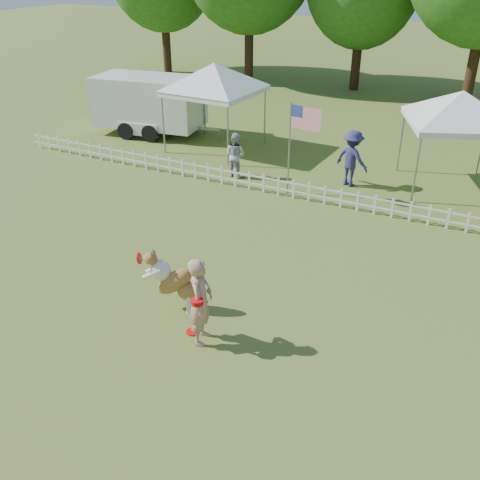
{
  "coord_description": "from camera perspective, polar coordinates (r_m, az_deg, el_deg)",
  "views": [
    {
      "loc": [
        5.22,
        -7.11,
        6.57
      ],
      "look_at": [
        0.51,
        2.0,
        1.1
      ],
      "focal_mm": 40.0,
      "sensor_mm": 36.0,
      "label": 1
    }
  ],
  "objects": [
    {
      "name": "spectator_a",
      "position": [
        17.9,
        -0.48,
        9.07
      ],
      "size": [
        0.82,
        0.7,
        1.49
      ],
      "primitive_type": "imported",
      "rotation": [
        0.0,
        0.0,
        2.94
      ],
      "color": "#A7A6AC",
      "rests_on": "ground"
    },
    {
      "name": "picket_fence",
      "position": [
        16.3,
        6.52,
        5.26
      ],
      "size": [
        22.0,
        0.08,
        0.6
      ],
      "primitive_type": null,
      "color": "silver",
      "rests_on": "ground"
    },
    {
      "name": "dog",
      "position": [
        11.07,
        -6.87,
        -4.4
      ],
      "size": [
        1.35,
        0.84,
        1.33
      ],
      "primitive_type": null,
      "rotation": [
        0.0,
        0.0,
        0.35
      ],
      "color": "brown",
      "rests_on": "ground"
    },
    {
      "name": "flag_pole",
      "position": [
        16.37,
        5.26,
        9.61
      ],
      "size": [
        1.09,
        0.31,
        2.84
      ],
      "primitive_type": null,
      "rotation": [
        0.0,
        0.0,
        -0.19
      ],
      "color": "gray",
      "rests_on": "ground"
    },
    {
      "name": "ground",
      "position": [
        11.0,
        -7.26,
        -8.87
      ],
      "size": [
        120.0,
        120.0,
        0.0
      ],
      "primitive_type": "plane",
      "color": "#3D581C",
      "rests_on": "ground"
    },
    {
      "name": "handler",
      "position": [
        10.01,
        -4.2,
        -6.56
      ],
      "size": [
        0.6,
        0.75,
        1.79
      ],
      "primitive_type": "imported",
      "rotation": [
        0.0,
        0.0,
        1.87
      ],
      "color": "tan",
      "rests_on": "ground"
    },
    {
      "name": "frisbee_on_turf",
      "position": [
        10.73,
        -5.1,
        -9.73
      ],
      "size": [
        0.3,
        0.3,
        0.02
      ],
      "primitive_type": "cylinder",
      "rotation": [
        0.0,
        0.0,
        -0.18
      ],
      "color": "red",
      "rests_on": "ground"
    },
    {
      "name": "cargo_trailer",
      "position": [
        22.82,
        -9.66,
        14.03
      ],
      "size": [
        5.66,
        3.13,
        2.36
      ],
      "primitive_type": null,
      "rotation": [
        0.0,
        0.0,
        0.15
      ],
      "color": "silver",
      "rests_on": "ground"
    },
    {
      "name": "canopy_tent_right",
      "position": [
        18.01,
        21.88,
        9.7
      ],
      "size": [
        3.76,
        3.76,
        2.99
      ],
      "primitive_type": null,
      "rotation": [
        0.0,
        0.0,
        0.38
      ],
      "color": "white",
      "rests_on": "ground"
    },
    {
      "name": "spectator_b",
      "position": [
        17.45,
        11.85,
        8.51
      ],
      "size": [
        1.32,
        1.04,
        1.8
      ],
      "primitive_type": "imported",
      "rotation": [
        0.0,
        0.0,
        2.78
      ],
      "color": "navy",
      "rests_on": "ground"
    },
    {
      "name": "canopy_tent_left",
      "position": [
        20.51,
        -2.69,
        13.89
      ],
      "size": [
        3.13,
        3.13,
        3.11
      ],
      "primitive_type": null,
      "rotation": [
        0.0,
        0.0,
        -0.04
      ],
      "color": "white",
      "rests_on": "ground"
    }
  ]
}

